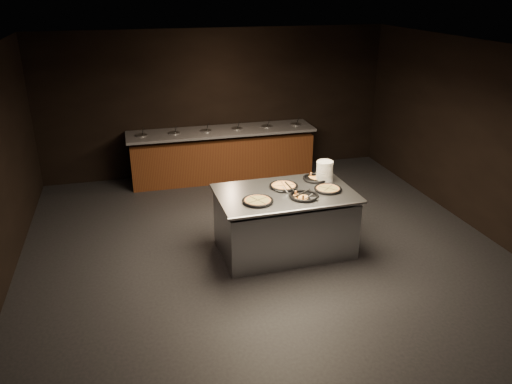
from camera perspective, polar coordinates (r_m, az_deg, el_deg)
The scene contains 11 objects.
room at distance 6.50m, azimuth 2.08°, elevation 2.69°, with size 7.02×8.02×2.92m.
salad_bar at distance 10.10m, azimuth -3.86°, elevation 3.98°, with size 3.70×0.83×1.18m.
serving_counter at distance 7.31m, azimuth 3.27°, elevation -3.53°, with size 1.98×1.29×0.94m.
plate_stack at distance 7.55m, azimuth 7.85°, elevation 2.41°, with size 0.25×0.25×0.29m, color white.
pan_veggie_whole at distance 6.76m, azimuth 0.19°, elevation -1.01°, with size 0.43×0.43×0.04m.
pan_cheese_whole at distance 7.27m, azimuth 3.18°, elevation 0.71°, with size 0.42×0.42×0.04m.
pan_cheese_slices_a at distance 7.59m, azimuth 6.83°, elevation 1.56°, with size 0.39×0.39×0.04m.
pan_cheese_slices_b at distance 6.95m, azimuth 5.51°, elevation -0.45°, with size 0.41×0.41×0.04m.
pan_veggie_slices at distance 7.22m, azimuth 8.22°, elevation 0.35°, with size 0.40×0.40×0.04m.
server_left at distance 7.03m, azimuth 3.60°, elevation 0.43°, with size 0.25×0.28×0.17m.
server_right at distance 6.83m, azimuth 5.73°, elevation -0.32°, with size 0.34×0.12×0.16m.
Camera 1 is at (-1.79, -5.83, 3.68)m, focal length 35.00 mm.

